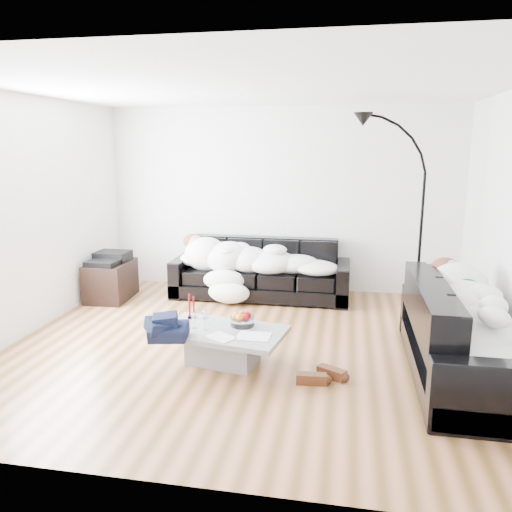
% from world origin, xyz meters
% --- Properties ---
extents(ground, '(5.00, 5.00, 0.00)m').
position_xyz_m(ground, '(0.00, 0.00, 0.00)').
color(ground, brown).
rests_on(ground, ground).
extents(wall_back, '(5.00, 0.02, 2.60)m').
position_xyz_m(wall_back, '(0.00, 2.25, 1.30)').
color(wall_back, silver).
rests_on(wall_back, ground).
extents(wall_left, '(0.02, 4.50, 2.60)m').
position_xyz_m(wall_left, '(-2.50, 0.00, 1.30)').
color(wall_left, silver).
rests_on(wall_left, ground).
extents(ceiling, '(5.00, 5.00, 0.00)m').
position_xyz_m(ceiling, '(0.00, 0.00, 2.60)').
color(ceiling, white).
rests_on(ceiling, ground).
extents(sofa_back, '(2.41, 0.83, 0.79)m').
position_xyz_m(sofa_back, '(-0.20, 1.74, 0.39)').
color(sofa_back, black).
rests_on(sofa_back, ground).
extents(sofa_right, '(0.91, 2.12, 0.86)m').
position_xyz_m(sofa_right, '(2.03, -0.35, 0.43)').
color(sofa_right, black).
rests_on(sofa_right, ground).
extents(sleeper_back, '(2.04, 0.70, 0.41)m').
position_xyz_m(sleeper_back, '(-0.20, 1.69, 0.62)').
color(sleeper_back, white).
rests_on(sleeper_back, sofa_back).
extents(sleeper_right, '(0.77, 1.81, 0.44)m').
position_xyz_m(sleeper_right, '(2.03, -0.35, 0.64)').
color(sleeper_right, white).
rests_on(sleeper_right, sofa_right).
extents(teal_cushion, '(0.42, 0.38, 0.20)m').
position_xyz_m(teal_cushion, '(1.97, 0.31, 0.72)').
color(teal_cushion, '#0B524E').
rests_on(teal_cushion, sofa_right).
extents(coffee_table, '(1.26, 0.87, 0.34)m').
position_xyz_m(coffee_table, '(-0.18, -0.47, 0.17)').
color(coffee_table, '#939699').
rests_on(coffee_table, ground).
extents(fruit_bowl, '(0.27, 0.27, 0.14)m').
position_xyz_m(fruit_bowl, '(-0.02, -0.33, 0.41)').
color(fruit_bowl, white).
rests_on(fruit_bowl, coffee_table).
extents(wine_glass_a, '(0.07, 0.07, 0.16)m').
position_xyz_m(wine_glass_a, '(-0.38, -0.37, 0.42)').
color(wine_glass_a, white).
rests_on(wine_glass_a, coffee_table).
extents(wine_glass_b, '(0.07, 0.07, 0.15)m').
position_xyz_m(wine_glass_b, '(-0.46, -0.47, 0.42)').
color(wine_glass_b, white).
rests_on(wine_glass_b, coffee_table).
extents(wine_glass_c, '(0.07, 0.07, 0.16)m').
position_xyz_m(wine_glass_c, '(-0.34, -0.49, 0.42)').
color(wine_glass_c, white).
rests_on(wine_glass_c, coffee_table).
extents(candle_left, '(0.05, 0.05, 0.25)m').
position_xyz_m(candle_left, '(-0.59, -0.21, 0.47)').
color(candle_left, maroon).
rests_on(candle_left, coffee_table).
extents(candle_right, '(0.05, 0.05, 0.22)m').
position_xyz_m(candle_right, '(-0.55, -0.19, 0.45)').
color(candle_right, maroon).
rests_on(candle_right, coffee_table).
extents(newspaper_a, '(0.31, 0.25, 0.01)m').
position_xyz_m(newspaper_a, '(0.14, -0.59, 0.35)').
color(newspaper_a, silver).
rests_on(newspaper_a, coffee_table).
extents(newspaper_b, '(0.32, 0.29, 0.01)m').
position_xyz_m(newspaper_b, '(-0.15, -0.67, 0.35)').
color(newspaper_b, silver).
rests_on(newspaper_b, coffee_table).
extents(navy_jacket, '(0.46, 0.44, 0.18)m').
position_xyz_m(navy_jacket, '(-0.65, -0.72, 0.51)').
color(navy_jacket, black).
rests_on(navy_jacket, coffee_table).
extents(shoes, '(0.49, 0.38, 0.10)m').
position_xyz_m(shoes, '(0.77, -0.68, 0.05)').
color(shoes, '#472311').
rests_on(shoes, ground).
extents(av_cabinet, '(0.55, 0.77, 0.51)m').
position_xyz_m(av_cabinet, '(-2.20, 1.28, 0.26)').
color(av_cabinet, black).
rests_on(av_cabinet, ground).
extents(stereo, '(0.45, 0.35, 0.13)m').
position_xyz_m(stereo, '(-2.20, 1.28, 0.58)').
color(stereo, black).
rests_on(stereo, av_cabinet).
extents(floor_lamp, '(0.84, 0.60, 2.14)m').
position_xyz_m(floor_lamp, '(1.82, 1.32, 1.07)').
color(floor_lamp, black).
rests_on(floor_lamp, ground).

